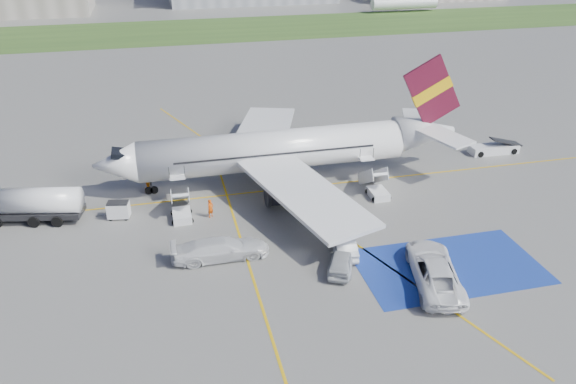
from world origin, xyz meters
name	(u,v)px	position (x,y,z in m)	size (l,w,h in m)	color
ground	(310,255)	(0.00, 0.00, 0.00)	(400.00, 400.00, 0.00)	#60605E
grass_strip	(198,30)	(0.00, 95.00, 0.01)	(400.00, 30.00, 0.01)	#2D4C1E
taxiway_line_main	(277,190)	(0.00, 12.00, 0.01)	(120.00, 0.20, 0.01)	gold
taxiway_line_cross	(276,352)	(-5.00, -10.00, 0.01)	(0.20, 60.00, 0.01)	gold
taxiway_line_diag	(277,190)	(0.00, 12.00, 0.01)	(0.20, 60.00, 0.01)	gold
staging_box	(449,266)	(10.00, -4.00, 0.01)	(14.00, 8.00, 0.01)	navy
airliner	(288,149)	(1.51, 14.00, 3.39)	(36.81, 32.95, 11.92)	white
airstairs_fwd	(181,211)	(-9.50, 8.70, 0.62)	(1.90, 5.20, 3.60)	white
airstairs_aft	(376,189)	(9.00, 8.70, 0.62)	(1.90, 5.20, 3.60)	white
fuel_tanker	(29,208)	(-22.41, 11.11, 1.32)	(9.47, 4.25, 3.13)	black
gpu_cart	(119,211)	(-14.91, 9.83, 0.71)	(2.07, 1.53, 1.57)	white
belt_loader	(494,149)	(25.76, 15.41, 0.44)	(5.92, 2.32, 1.76)	white
car_silver_a	(341,260)	(1.77, -2.38, 0.78)	(1.84, 4.57, 1.56)	#B9BCC0
car_silver_b	(343,244)	(2.68, -0.15, 0.77)	(1.62, 4.65, 1.53)	silver
van_white_a	(435,266)	(7.93, -5.39, 1.25)	(3.08, 6.67, 2.50)	white
van_white_b	(220,246)	(-6.96, 1.30, 1.12)	(2.32, 5.72, 2.24)	silver
crew_fwd	(211,208)	(-6.96, 8.10, 0.86)	(0.63, 0.41, 1.72)	#DF510B
crew_nose	(146,181)	(-12.42, 14.86, 0.96)	(0.93, 0.73, 1.92)	orange
crew_aft	(344,204)	(4.92, 6.22, 0.82)	(0.97, 0.40, 1.65)	orange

